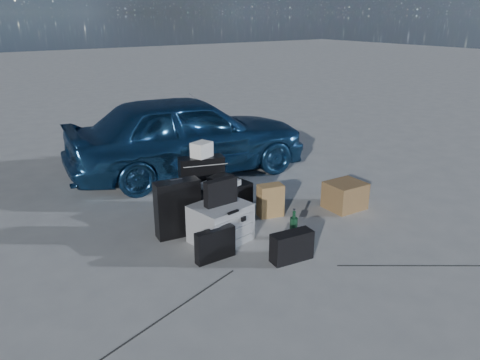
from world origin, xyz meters
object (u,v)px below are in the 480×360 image
(car, at_px, (188,134))
(cardboard_box, at_px, (345,195))
(pelican_case, at_px, (220,223))
(suitcase_right, at_px, (202,183))
(suitcase_left, at_px, (178,208))
(green_bottle, at_px, (294,225))
(briefcase, at_px, (215,245))
(duffel_bag, at_px, (220,202))

(car, distance_m, cardboard_box, 2.60)
(pelican_case, relative_size, cardboard_box, 1.28)
(pelican_case, relative_size, suitcase_right, 0.87)
(suitcase_right, height_order, cardboard_box, suitcase_right)
(car, distance_m, suitcase_right, 1.44)
(pelican_case, xyz_separation_m, cardboard_box, (1.80, -0.14, -0.04))
(suitcase_left, relative_size, green_bottle, 1.90)
(briefcase, relative_size, duffel_bag, 0.55)
(briefcase, height_order, duffel_bag, duffel_bag)
(car, relative_size, duffel_bag, 4.64)
(briefcase, distance_m, suitcase_left, 0.73)
(suitcase_left, relative_size, suitcase_right, 0.96)
(car, relative_size, suitcase_right, 5.40)
(suitcase_left, bearing_deg, briefcase, -78.73)
(car, height_order, duffel_bag, car)
(pelican_case, relative_size, green_bottle, 1.71)
(briefcase, xyz_separation_m, green_bottle, (0.96, -0.10, 0.00))
(suitcase_right, relative_size, cardboard_box, 1.47)
(suitcase_left, relative_size, duffel_bag, 0.83)
(suitcase_right, distance_m, green_bottle, 1.41)
(pelican_case, distance_m, briefcase, 0.42)
(duffel_bag, distance_m, cardboard_box, 1.60)
(car, xyz_separation_m, duffel_bag, (-0.50, -1.69, -0.42))
(suitcase_right, bearing_deg, green_bottle, -57.22)
(car, distance_m, duffel_bag, 1.82)
(pelican_case, bearing_deg, cardboard_box, -13.99)
(pelican_case, height_order, suitcase_left, suitcase_left)
(pelican_case, bearing_deg, car, 59.68)
(briefcase, xyz_separation_m, duffel_bag, (0.62, 0.87, 0.03))
(pelican_case, distance_m, green_bottle, 0.81)
(pelican_case, bearing_deg, suitcase_left, 119.10)
(briefcase, bearing_deg, green_bottle, -5.66)
(briefcase, bearing_deg, duffel_bag, 54.78)
(cardboard_box, bearing_deg, duffel_bag, 154.92)
(suitcase_left, xyz_separation_m, cardboard_box, (2.11, -0.53, -0.15))
(suitcase_right, bearing_deg, pelican_case, -91.41)
(suitcase_left, distance_m, duffel_bag, 0.69)
(suitcase_left, height_order, suitcase_right, suitcase_right)
(green_bottle, bearing_deg, briefcase, 174.18)
(pelican_case, xyz_separation_m, green_bottle, (0.69, -0.42, -0.04))
(car, bearing_deg, pelican_case, 167.80)
(briefcase, relative_size, suitcase_left, 0.66)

